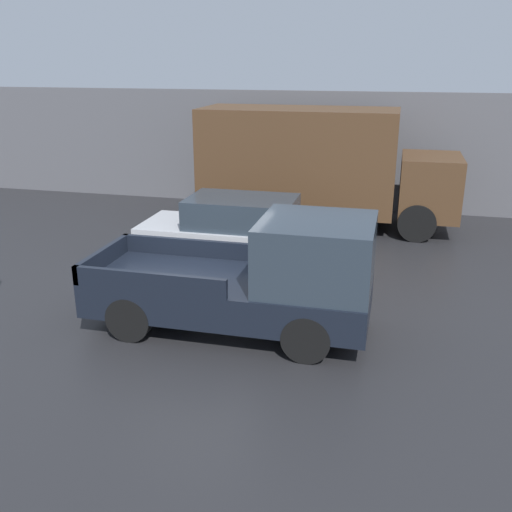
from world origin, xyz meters
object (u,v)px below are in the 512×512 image
at_px(pickup_truck, 258,279).
at_px(newspaper_box, 325,195).
at_px(car, 238,232).
at_px(delivery_truck, 316,164).

height_order(pickup_truck, newspaper_box, pickup_truck).
xyz_separation_m(car, newspaper_box, (1.28, 5.97, -0.36)).
height_order(pickup_truck, delivery_truck, delivery_truck).
relative_size(car, delivery_truck, 0.61).
relative_size(pickup_truck, delivery_truck, 0.68).
xyz_separation_m(pickup_truck, newspaper_box, (0.01, 9.19, -0.52)).
bearing_deg(delivery_truck, pickup_truck, -89.60).
height_order(pickup_truck, car, pickup_truck).
xyz_separation_m(pickup_truck, delivery_truck, (-0.05, 7.32, 0.81)).
bearing_deg(newspaper_box, car, -102.12).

